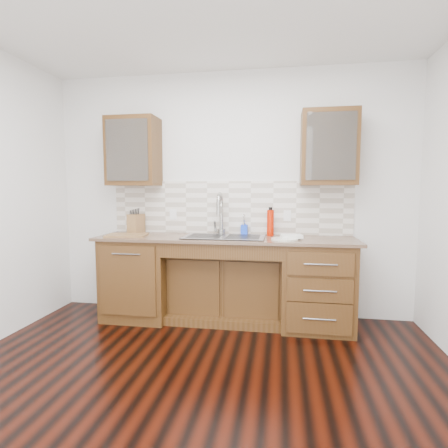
% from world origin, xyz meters
% --- Properties ---
extents(ground, '(4.00, 3.50, 0.10)m').
position_xyz_m(ground, '(0.00, 0.00, -0.05)').
color(ground, black).
extents(wall_back, '(4.00, 0.10, 2.70)m').
position_xyz_m(wall_back, '(0.00, 1.80, 1.35)').
color(wall_back, white).
rests_on(wall_back, ground).
extents(base_cabinet_left, '(0.70, 0.62, 0.88)m').
position_xyz_m(base_cabinet_left, '(-0.95, 1.44, 0.44)').
color(base_cabinet_left, '#593014').
rests_on(base_cabinet_left, ground).
extents(base_cabinet_center, '(1.20, 0.44, 0.70)m').
position_xyz_m(base_cabinet_center, '(0.00, 1.53, 0.35)').
color(base_cabinet_center, '#593014').
rests_on(base_cabinet_center, ground).
extents(base_cabinet_right, '(0.70, 0.62, 0.88)m').
position_xyz_m(base_cabinet_right, '(0.95, 1.44, 0.44)').
color(base_cabinet_right, '#593014').
rests_on(base_cabinet_right, ground).
extents(countertop, '(2.70, 0.65, 0.03)m').
position_xyz_m(countertop, '(0.00, 1.43, 0.90)').
color(countertop, '#84705B').
rests_on(countertop, base_cabinet_left).
extents(backsplash, '(2.70, 0.02, 0.59)m').
position_xyz_m(backsplash, '(0.00, 1.74, 1.21)').
color(backsplash, beige).
rests_on(backsplash, wall_back).
extents(sink, '(0.84, 0.46, 0.19)m').
position_xyz_m(sink, '(0.00, 1.41, 0.83)').
color(sink, '#9E9EA5').
rests_on(sink, countertop).
extents(faucet, '(0.04, 0.04, 0.40)m').
position_xyz_m(faucet, '(-0.07, 1.64, 1.11)').
color(faucet, '#999993').
rests_on(faucet, countertop).
extents(filter_tap, '(0.02, 0.02, 0.24)m').
position_xyz_m(filter_tap, '(0.18, 1.65, 1.03)').
color(filter_tap, '#999993').
rests_on(filter_tap, countertop).
extents(upper_cabinet_left, '(0.55, 0.34, 0.75)m').
position_xyz_m(upper_cabinet_left, '(-1.05, 1.58, 1.83)').
color(upper_cabinet_left, '#593014').
rests_on(upper_cabinet_left, wall_back).
extents(upper_cabinet_right, '(0.55, 0.34, 0.75)m').
position_xyz_m(upper_cabinet_right, '(1.05, 1.58, 1.83)').
color(upper_cabinet_right, '#593014').
rests_on(upper_cabinet_right, wall_back).
extents(outlet_left, '(0.08, 0.01, 0.12)m').
position_xyz_m(outlet_left, '(-0.65, 1.73, 1.12)').
color(outlet_left, white).
rests_on(outlet_left, backsplash).
extents(outlet_right, '(0.08, 0.01, 0.12)m').
position_xyz_m(outlet_right, '(0.65, 1.73, 1.12)').
color(outlet_right, white).
rests_on(outlet_right, backsplash).
extents(soap_bottle, '(0.07, 0.07, 0.16)m').
position_xyz_m(soap_bottle, '(0.18, 1.67, 0.99)').
color(soap_bottle, blue).
rests_on(soap_bottle, countertop).
extents(water_bottle, '(0.09, 0.09, 0.28)m').
position_xyz_m(water_bottle, '(0.47, 1.62, 1.05)').
color(water_bottle, '#BC1700').
rests_on(water_bottle, countertop).
extents(plate, '(0.35, 0.35, 0.01)m').
position_xyz_m(plate, '(0.62, 1.32, 0.92)').
color(plate, silver).
rests_on(plate, countertop).
extents(dish_towel, '(0.23, 0.18, 0.03)m').
position_xyz_m(dish_towel, '(0.69, 1.38, 0.94)').
color(dish_towel, '#F0EAC6').
rests_on(dish_towel, plate).
extents(knife_block, '(0.15, 0.21, 0.22)m').
position_xyz_m(knife_block, '(-1.05, 1.59, 1.02)').
color(knife_block, olive).
rests_on(knife_block, countertop).
extents(cutting_board, '(0.46, 0.36, 0.02)m').
position_xyz_m(cutting_board, '(-1.05, 1.35, 0.92)').
color(cutting_board, olive).
rests_on(cutting_board, countertop).
extents(cup_left_a, '(0.15, 0.15, 0.10)m').
position_xyz_m(cup_left_a, '(-1.13, 1.58, 1.78)').
color(cup_left_a, white).
rests_on(cup_left_a, upper_cabinet_left).
extents(cup_left_b, '(0.12, 0.12, 0.10)m').
position_xyz_m(cup_left_b, '(-1.00, 1.58, 1.77)').
color(cup_left_b, silver).
rests_on(cup_left_b, upper_cabinet_left).
extents(cup_right_a, '(0.16, 0.16, 0.11)m').
position_xyz_m(cup_right_a, '(0.97, 1.58, 1.78)').
color(cup_right_a, white).
rests_on(cup_right_a, upper_cabinet_right).
extents(cup_right_b, '(0.13, 0.13, 0.09)m').
position_xyz_m(cup_right_b, '(1.13, 1.58, 1.77)').
color(cup_right_b, white).
rests_on(cup_right_b, upper_cabinet_right).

